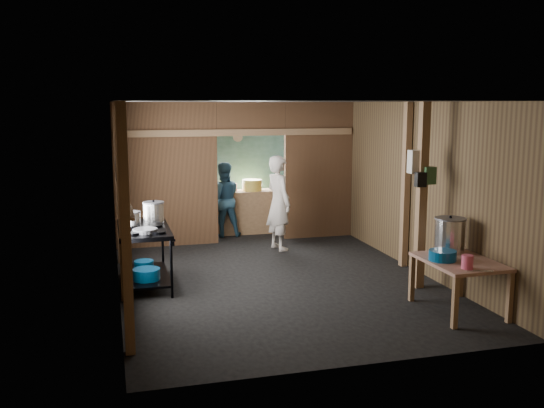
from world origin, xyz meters
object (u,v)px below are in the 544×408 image
object	(u,v)px
gas_range	(145,257)
cook	(279,203)
stove_pot_large	(154,212)
pink_bucket	(467,262)
yellow_tub	(252,185)
stock_pot	(450,236)
prep_table	(458,286)

from	to	relation	value
gas_range	cook	world-z (taller)	cook
gas_range	stove_pot_large	xyz separation A→B (m)	(0.17, 0.38, 0.57)
pink_bucket	cook	xyz separation A→B (m)	(-1.14, 4.11, 0.10)
gas_range	stove_pot_large	bearing A→B (deg)	65.62
pink_bucket	cook	size ratio (longest dim) A/B	0.10
stove_pot_large	yellow_tub	distance (m)	3.53
pink_bucket	cook	distance (m)	4.27
stove_pot_large	stock_pot	distance (m)	4.20
prep_table	pink_bucket	xyz separation A→B (m)	(-0.13, -0.37, 0.41)
stock_pot	cook	distance (m)	3.60
pink_bucket	cook	world-z (taller)	cook
stock_pot	yellow_tub	world-z (taller)	stock_pot
stove_pot_large	pink_bucket	xyz separation A→B (m)	(3.41, -2.86, -0.25)
gas_range	stock_pot	distance (m)	4.20
stock_pot	gas_range	bearing A→B (deg)	155.90
stove_pot_large	gas_range	bearing A→B (deg)	-114.38
prep_table	cook	bearing A→B (deg)	108.80
gas_range	stock_pot	size ratio (longest dim) A/B	3.05
stock_pot	cook	world-z (taller)	cook
prep_table	pink_bucket	size ratio (longest dim) A/B	6.81
gas_range	prep_table	size ratio (longest dim) A/B	1.29
yellow_tub	pink_bucket	bearing A→B (deg)	-77.48
stove_pot_large	pink_bucket	size ratio (longest dim) A/B	1.95
stock_pot	cook	bearing A→B (deg)	112.47
prep_table	cook	distance (m)	3.99
pink_bucket	yellow_tub	size ratio (longest dim) A/B	0.41
pink_bucket	yellow_tub	bearing A→B (deg)	102.52
gas_range	prep_table	distance (m)	4.27
stock_pot	pink_bucket	distance (m)	0.83
stove_pot_large	yellow_tub	bearing A→B (deg)	52.45
stove_pot_large	stock_pot	bearing A→B (deg)	-29.73
stock_pot	cook	size ratio (longest dim) A/B	0.28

